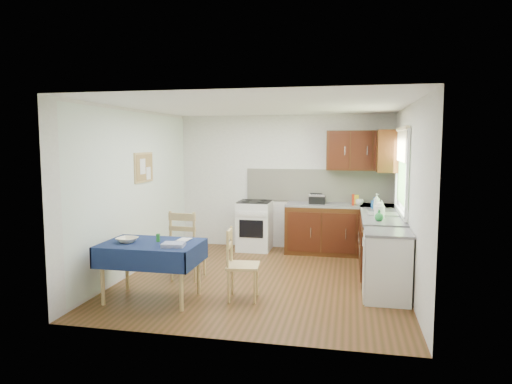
% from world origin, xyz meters
% --- Properties ---
extents(floor, '(4.20, 4.20, 0.00)m').
position_xyz_m(floor, '(0.00, 0.00, 0.00)').
color(floor, '#463112').
rests_on(floor, ground).
extents(ceiling, '(4.00, 4.20, 0.02)m').
position_xyz_m(ceiling, '(0.00, 0.00, 2.50)').
color(ceiling, white).
rests_on(ceiling, wall_back).
extents(wall_back, '(4.00, 0.02, 2.50)m').
position_xyz_m(wall_back, '(0.00, 2.10, 1.25)').
color(wall_back, silver).
rests_on(wall_back, ground).
extents(wall_front, '(4.00, 0.02, 2.50)m').
position_xyz_m(wall_front, '(0.00, -2.10, 1.25)').
color(wall_front, silver).
rests_on(wall_front, ground).
extents(wall_left, '(0.02, 4.20, 2.50)m').
position_xyz_m(wall_left, '(-2.00, 0.00, 1.25)').
color(wall_left, white).
rests_on(wall_left, ground).
extents(wall_right, '(0.02, 4.20, 2.50)m').
position_xyz_m(wall_right, '(2.00, 0.00, 1.25)').
color(wall_right, silver).
rests_on(wall_right, ground).
extents(base_cabinets, '(1.90, 2.30, 0.86)m').
position_xyz_m(base_cabinets, '(1.36, 1.26, 0.43)').
color(base_cabinets, '#321308').
rests_on(base_cabinets, ground).
extents(worktop_back, '(1.90, 0.60, 0.04)m').
position_xyz_m(worktop_back, '(1.05, 1.80, 0.88)').
color(worktop_back, slate).
rests_on(worktop_back, base_cabinets).
extents(worktop_right, '(0.60, 1.70, 0.04)m').
position_xyz_m(worktop_right, '(1.70, 0.65, 0.88)').
color(worktop_right, slate).
rests_on(worktop_right, base_cabinets).
extents(worktop_corner, '(0.60, 0.60, 0.04)m').
position_xyz_m(worktop_corner, '(1.70, 1.80, 0.88)').
color(worktop_corner, slate).
rests_on(worktop_corner, base_cabinets).
extents(splashback, '(2.70, 0.02, 0.60)m').
position_xyz_m(splashback, '(0.65, 2.08, 1.20)').
color(splashback, beige).
rests_on(splashback, wall_back).
extents(upper_cabinets, '(1.20, 0.85, 0.70)m').
position_xyz_m(upper_cabinets, '(1.52, 1.80, 1.85)').
color(upper_cabinets, '#321308').
rests_on(upper_cabinets, wall_back).
extents(stove, '(0.60, 0.61, 0.92)m').
position_xyz_m(stove, '(-0.50, 1.80, 0.46)').
color(stove, white).
rests_on(stove, ground).
extents(window, '(0.04, 1.48, 1.26)m').
position_xyz_m(window, '(1.97, 0.70, 1.65)').
color(window, '#2F5422').
rests_on(window, wall_right).
extents(fridge, '(0.58, 0.60, 0.89)m').
position_xyz_m(fridge, '(1.70, -0.55, 0.44)').
color(fridge, white).
rests_on(fridge, ground).
extents(corkboard, '(0.04, 0.62, 0.47)m').
position_xyz_m(corkboard, '(-1.97, 0.30, 1.60)').
color(corkboard, tan).
rests_on(corkboard, wall_left).
extents(dining_table, '(1.22, 0.83, 0.74)m').
position_xyz_m(dining_table, '(-1.21, -1.13, 0.63)').
color(dining_table, '#101D40').
rests_on(dining_table, ground).
extents(chair_far, '(0.48, 0.48, 1.02)m').
position_xyz_m(chair_far, '(-1.09, -0.20, 0.54)').
color(chair_far, tan).
rests_on(chair_far, ground).
extents(chair_near, '(0.45, 0.45, 0.91)m').
position_xyz_m(chair_near, '(-0.13, -0.88, 0.48)').
color(chair_near, tan).
rests_on(chair_near, ground).
extents(toaster, '(0.25, 0.15, 0.19)m').
position_xyz_m(toaster, '(0.63, 1.78, 0.99)').
color(toaster, silver).
rests_on(toaster, worktop_back).
extents(sandwich_press, '(0.28, 0.25, 0.17)m').
position_xyz_m(sandwich_press, '(0.65, 1.78, 0.98)').
color(sandwich_press, black).
rests_on(sandwich_press, worktop_back).
extents(sauce_bottle, '(0.05, 0.05, 0.20)m').
position_xyz_m(sauce_bottle, '(1.28, 1.67, 1.00)').
color(sauce_bottle, red).
rests_on(sauce_bottle, worktop_back).
extents(yellow_packet, '(0.12, 0.09, 0.15)m').
position_xyz_m(yellow_packet, '(1.32, 1.93, 0.98)').
color(yellow_packet, yellow).
rests_on(yellow_packet, worktop_back).
extents(dish_rack, '(0.44, 0.34, 0.21)m').
position_xyz_m(dish_rack, '(1.72, 0.71, 0.92)').
color(dish_rack, gray).
rests_on(dish_rack, worktop_right).
extents(kettle, '(0.14, 0.14, 0.24)m').
position_xyz_m(kettle, '(1.65, 0.37, 1.01)').
color(kettle, white).
rests_on(kettle, worktop_right).
extents(cup, '(0.18, 0.18, 0.11)m').
position_xyz_m(cup, '(1.39, 1.70, 0.95)').
color(cup, silver).
rests_on(cup, worktop_back).
extents(soap_bottle_a, '(0.15, 0.15, 0.27)m').
position_xyz_m(soap_bottle_a, '(1.65, 1.12, 1.04)').
color(soap_bottle_a, white).
rests_on(soap_bottle_a, worktop_right).
extents(soap_bottle_b, '(0.10, 0.10, 0.19)m').
position_xyz_m(soap_bottle_b, '(1.62, 1.36, 1.00)').
color(soap_bottle_b, '#1B4FA2').
rests_on(soap_bottle_b, worktop_right).
extents(soap_bottle_c, '(0.17, 0.17, 0.16)m').
position_xyz_m(soap_bottle_c, '(1.63, 0.13, 0.98)').
color(soap_bottle_c, '#238136').
rests_on(soap_bottle_c, worktop_right).
extents(plate_bowl, '(0.29, 0.29, 0.06)m').
position_xyz_m(plate_bowl, '(-1.52, -1.17, 0.77)').
color(plate_bowl, '#F4E9C8').
rests_on(plate_bowl, dining_table).
extents(book, '(0.16, 0.21, 0.02)m').
position_xyz_m(book, '(-0.93, -0.92, 0.74)').
color(book, white).
rests_on(book, dining_table).
extents(spice_jar, '(0.05, 0.05, 0.10)m').
position_xyz_m(spice_jar, '(-1.15, -1.06, 0.79)').
color(spice_jar, '#24852B').
rests_on(spice_jar, dining_table).
extents(tea_towel, '(0.28, 0.23, 0.05)m').
position_xyz_m(tea_towel, '(-0.86, -1.28, 0.76)').
color(tea_towel, navy).
rests_on(tea_towel, dining_table).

